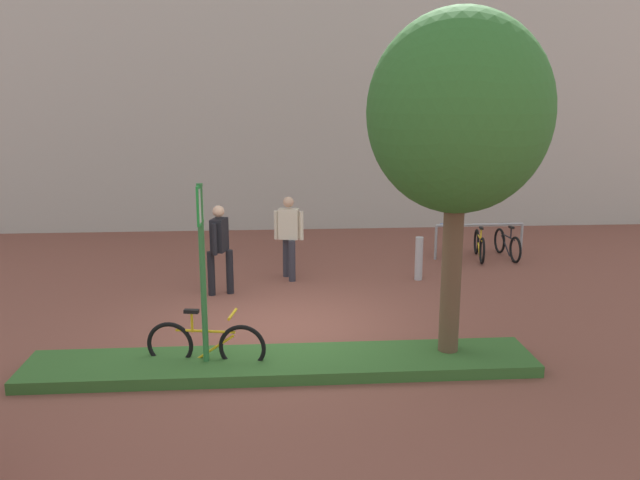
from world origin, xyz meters
name	(u,v)px	position (x,y,z in m)	size (l,w,h in m)	color
ground_plane	(288,329)	(0.00, 0.00, 0.00)	(60.00, 60.00, 0.00)	brown
building_facade	(278,48)	(0.00, 8.62, 5.00)	(28.00, 1.20, 10.00)	#B2ADA3
planter_strip	(282,364)	(-0.12, -1.57, 0.08)	(7.00, 1.10, 0.16)	#336028
tree_sidewalk	(459,114)	(2.25, -1.44, 3.47)	(2.43, 2.43, 4.83)	brown
parking_sign_post	(202,252)	(-1.15, -1.57, 1.69)	(0.08, 0.36, 2.60)	#2D7238
bike_at_sign	(206,345)	(-1.16, -1.47, 0.35)	(1.66, 0.46, 0.86)	black
bike_rack_cluster	(479,244)	(4.56, 4.34, 0.35)	(2.11, 1.58, 0.83)	#99999E
bollard_steel	(419,258)	(2.76, 2.68, 0.45)	(0.16, 0.16, 0.90)	#ADADB2
person_shirt_white	(289,232)	(0.10, 2.96, 0.98)	(0.60, 0.50, 1.72)	#2D2D38
person_suited_dark	(220,244)	(-1.23, 1.98, 0.98)	(0.48, 0.59, 1.72)	black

